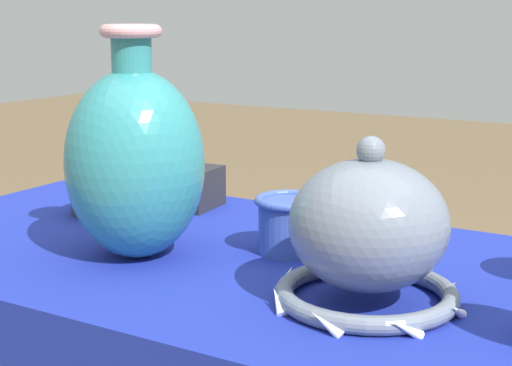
{
  "coord_description": "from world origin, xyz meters",
  "views": [
    {
      "loc": [
        0.51,
        -0.89,
        1.07
      ],
      "look_at": [
        0.0,
        -0.04,
        0.86
      ],
      "focal_mm": 55.0,
      "sensor_mm": 36.0,
      "label": 1
    }
  ],
  "objects_px": {
    "mosaic_tile_box": "(183,187)",
    "cup_wide_cobalt": "(290,222)",
    "pot_squat_charcoal": "(102,199)",
    "vase_tall_bulbous": "(135,161)",
    "vase_dome_bell": "(368,236)"
  },
  "relations": [
    {
      "from": "vase_tall_bulbous",
      "to": "pot_squat_charcoal",
      "type": "distance_m",
      "value": 0.28
    },
    {
      "from": "vase_dome_bell",
      "to": "cup_wide_cobalt",
      "type": "xyz_separation_m",
      "value": [
        -0.17,
        0.13,
        -0.04
      ]
    },
    {
      "from": "vase_tall_bulbous",
      "to": "cup_wide_cobalt",
      "type": "height_order",
      "value": "vase_tall_bulbous"
    },
    {
      "from": "mosaic_tile_box",
      "to": "pot_squat_charcoal",
      "type": "height_order",
      "value": "mosaic_tile_box"
    },
    {
      "from": "pot_squat_charcoal",
      "to": "mosaic_tile_box",
      "type": "bearing_deg",
      "value": 51.37
    },
    {
      "from": "mosaic_tile_box",
      "to": "cup_wide_cobalt",
      "type": "relative_size",
      "value": 1.19
    },
    {
      "from": "pot_squat_charcoal",
      "to": "vase_tall_bulbous",
      "type": "bearing_deg",
      "value": -37.32
    },
    {
      "from": "vase_tall_bulbous",
      "to": "mosaic_tile_box",
      "type": "bearing_deg",
      "value": 113.24
    },
    {
      "from": "vase_tall_bulbous",
      "to": "cup_wide_cobalt",
      "type": "xyz_separation_m",
      "value": [
        0.18,
        0.12,
        -0.09
      ]
    },
    {
      "from": "mosaic_tile_box",
      "to": "pot_squat_charcoal",
      "type": "bearing_deg",
      "value": -133.06
    },
    {
      "from": "pot_squat_charcoal",
      "to": "cup_wide_cobalt",
      "type": "height_order",
      "value": "cup_wide_cobalt"
    },
    {
      "from": "pot_squat_charcoal",
      "to": "cup_wide_cobalt",
      "type": "bearing_deg",
      "value": -4.93
    },
    {
      "from": "cup_wide_cobalt",
      "to": "pot_squat_charcoal",
      "type": "bearing_deg",
      "value": 175.07
    },
    {
      "from": "mosaic_tile_box",
      "to": "cup_wide_cobalt",
      "type": "height_order",
      "value": "cup_wide_cobalt"
    },
    {
      "from": "mosaic_tile_box",
      "to": "pot_squat_charcoal",
      "type": "relative_size",
      "value": 1.17
    }
  ]
}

